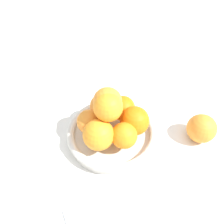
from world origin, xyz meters
TOP-DOWN VIEW (x-y plane):
  - ground_plane at (0.00, 0.00)m, footprint 4.00×4.00m
  - fruit_bowl at (0.00, 0.00)m, footprint 0.25×0.25m
  - orange_pile at (0.00, -0.00)m, footprint 0.18×0.19m
  - stray_orange at (0.02, 0.25)m, footprint 0.08×0.08m

SIDE VIEW (x-z plane):
  - ground_plane at x=0.00m, z-range 0.00..0.00m
  - fruit_bowl at x=0.00m, z-range 0.00..0.04m
  - stray_orange at x=0.02m, z-range 0.00..0.08m
  - orange_pile at x=0.00m, z-range 0.02..0.16m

